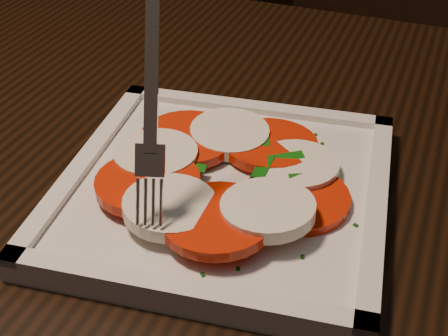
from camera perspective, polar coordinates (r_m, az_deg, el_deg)
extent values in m
cube|color=black|center=(0.53, -4.35, -2.53)|extent=(1.24, 0.86, 0.04)
cylinder|color=black|center=(1.24, -19.80, -1.28)|extent=(0.06, 0.06, 0.71)
cube|color=black|center=(1.26, 8.89, 6.63)|extent=(0.56, 0.56, 0.04)
cylinder|color=black|center=(1.38, -2.51, -2.40)|extent=(0.04, 0.04, 0.41)
cylinder|color=black|center=(1.21, 9.75, -9.57)|extent=(0.04, 0.04, 0.41)
cylinder|color=black|center=(1.60, 6.66, 3.42)|extent=(0.04, 0.04, 0.41)
cylinder|color=black|center=(1.46, 17.87, -1.88)|extent=(0.04, 0.04, 0.41)
cube|color=silver|center=(0.49, 0.00, -2.15)|extent=(0.26, 0.26, 0.01)
cylinder|color=red|center=(0.46, 6.67, -2.72)|extent=(0.08, 0.08, 0.01)
cylinder|color=white|center=(0.49, 6.63, 0.08)|extent=(0.07, 0.07, 0.01)
cylinder|color=red|center=(0.52, 4.24, 2.10)|extent=(0.08, 0.08, 0.01)
cylinder|color=white|center=(0.52, 0.52, 3.15)|extent=(0.07, 0.07, 0.01)
cylinder|color=red|center=(0.52, -3.36, 2.67)|extent=(0.08, 0.08, 0.01)
cylinder|color=white|center=(0.50, -6.24, 1.14)|extent=(0.07, 0.07, 0.01)
cylinder|color=red|center=(0.47, -6.98, -1.34)|extent=(0.08, 0.08, 0.01)
cylinder|color=white|center=(0.44, -4.97, -3.54)|extent=(0.07, 0.07, 0.01)
cylinder|color=red|center=(0.43, -0.64, -4.71)|extent=(0.08, 0.08, 0.01)
cylinder|color=white|center=(0.43, 4.02, -3.77)|extent=(0.07, 0.07, 0.02)
cube|color=#10570F|center=(0.49, 5.69, 0.99)|extent=(0.03, 0.02, 0.00)
cube|color=#10570F|center=(0.48, 7.71, -0.75)|extent=(0.03, 0.02, 0.00)
cube|color=#10570F|center=(0.45, 2.11, -2.93)|extent=(0.03, 0.01, 0.00)
cube|color=#10570F|center=(0.46, 5.23, -1.76)|extent=(0.03, 0.01, 0.00)
cube|color=#10570F|center=(0.44, -3.00, -4.39)|extent=(0.03, 0.02, 0.00)
cube|color=#10570F|center=(0.48, 3.56, 0.11)|extent=(0.01, 0.03, 0.00)
cube|color=#10570F|center=(0.48, -6.98, 0.00)|extent=(0.03, 0.01, 0.00)
cube|color=#10570F|center=(0.52, 3.53, 3.09)|extent=(0.02, 0.04, 0.00)
cube|color=#10570F|center=(0.48, -3.56, 0.27)|extent=(0.03, 0.01, 0.00)
cube|color=#0D3C0B|center=(0.54, 6.23, 2.98)|extent=(0.00, 0.00, 0.00)
cube|color=#0D3C0B|center=(0.41, -1.97, -9.72)|extent=(0.00, 0.00, 0.00)
cube|color=#0D3C0B|center=(0.50, -11.25, -0.69)|extent=(0.00, 0.00, 0.00)
cube|color=#0D3C0B|center=(0.54, 8.33, 3.04)|extent=(0.00, 0.00, 0.00)
cube|color=#0D3C0B|center=(0.55, -1.57, 4.00)|extent=(0.00, 0.00, 0.00)
cube|color=#0D3C0B|center=(0.53, -5.52, 2.59)|extent=(0.00, 0.00, 0.00)
cube|color=#0D3C0B|center=(0.47, 9.15, -2.70)|extent=(0.00, 0.00, 0.00)
cube|color=#0D3C0B|center=(0.50, -9.79, -0.72)|extent=(0.00, 0.00, 0.00)
cube|color=#0D3C0B|center=(0.45, 11.95, -5.14)|extent=(0.00, 0.00, 0.00)
cube|color=#0D3C0B|center=(0.55, 5.26, 3.57)|extent=(0.00, 0.00, 0.00)
cube|color=#0D3C0B|center=(0.41, 1.29, -9.19)|extent=(0.00, 0.00, 0.00)
cube|color=#0D3C0B|center=(0.54, -5.41, 3.30)|extent=(0.00, 0.00, 0.00)
cube|color=#0D3C0B|center=(0.53, 8.95, 2.20)|extent=(0.00, 0.00, 0.00)
cube|color=#0D3C0B|center=(0.54, -4.07, 2.87)|extent=(0.00, 0.00, 0.00)
cube|color=#0D3C0B|center=(0.52, -9.27, 1.35)|extent=(0.00, 0.00, 0.00)
cube|color=#0D3C0B|center=(0.50, -8.84, -0.24)|extent=(0.00, 0.00, 0.00)
cube|color=#0D3C0B|center=(0.42, 7.19, -8.07)|extent=(0.00, 0.00, 0.00)
cube|color=#0D3C0B|center=(0.57, 1.24, 4.78)|extent=(0.00, 0.00, 0.00)
cube|color=#0D3C0B|center=(0.42, -0.47, -7.57)|extent=(0.00, 0.00, 0.00)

